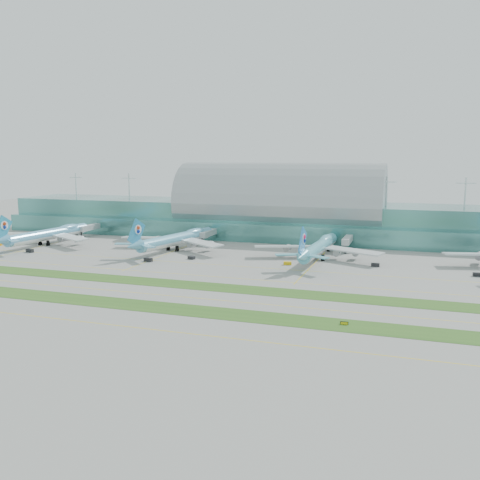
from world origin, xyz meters
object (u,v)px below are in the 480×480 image
(terminal, at_px, (280,213))
(airliner_a, at_px, (49,234))
(airliner_b, at_px, (177,238))
(airliner_c, at_px, (319,246))
(taxiway_sign_east, at_px, (344,323))

(terminal, distance_m, airliner_a, 129.18)
(airliner_a, distance_m, airliner_b, 72.91)
(airliner_c, height_order, taxiway_sign_east, airliner_c)
(airliner_b, distance_m, taxiway_sign_east, 136.74)
(airliner_a, relative_size, taxiway_sign_east, 29.95)
(terminal, relative_size, airliner_b, 4.94)
(terminal, height_order, airliner_b, terminal)
(airliner_a, relative_size, airliner_b, 1.00)
(taxiway_sign_east, bearing_deg, airliner_c, 100.76)
(airliner_b, xyz_separation_m, taxiway_sign_east, (96.46, -96.77, -5.41))
(airliner_a, xyz_separation_m, taxiway_sign_east, (169.10, -90.44, -5.36))
(airliner_c, relative_size, taxiway_sign_east, 29.84)
(terminal, xyz_separation_m, airliner_b, (-38.22, -59.45, -8.33))
(terminal, xyz_separation_m, taxiway_sign_east, (58.24, -156.22, -13.75))
(terminal, distance_m, airliner_b, 71.17)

